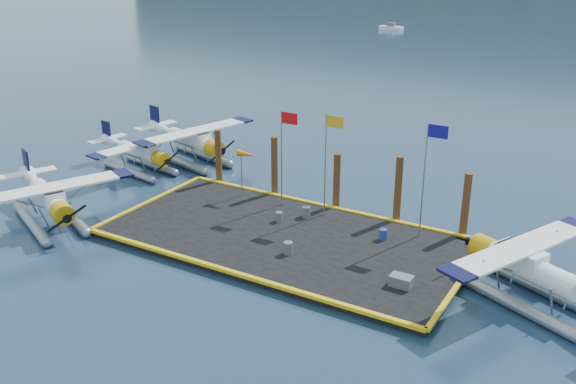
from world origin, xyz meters
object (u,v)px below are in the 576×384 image
(drum_3, at_px, (288,248))
(piling_3, at_px, (398,191))
(drum_0, at_px, (279,217))
(flagpole_red, at_px, (284,144))
(piling_2, at_px, (337,183))
(drum_4, at_px, (383,234))
(seaplane_c, at_px, (194,144))
(flagpole_yellow, at_px, (329,150))
(seaplane_d, at_px, (526,270))
(flagpole_blue, at_px, (429,164))
(seaplane_b, at_px, (142,155))
(windsock, at_px, (247,155))
(piling_0, at_px, (218,158))
(drum_5, at_px, (306,212))
(piling_1, at_px, (275,168))
(piling_4, at_px, (465,207))
(seaplane_a, at_px, (50,202))
(crate, at_px, (401,281))

(drum_3, xyz_separation_m, piling_3, (3.22, 7.22, 1.41))
(drum_0, relative_size, flagpole_red, 0.10)
(piling_2, bearing_deg, flagpole_red, -150.20)
(drum_4, xyz_separation_m, piling_2, (-4.41, 3.03, 1.19))
(seaplane_c, height_order, flagpole_yellow, flagpole_yellow)
(seaplane_d, distance_m, flagpole_blue, 7.69)
(seaplane_c, height_order, drum_4, seaplane_c)
(drum_0, bearing_deg, seaplane_b, 166.61)
(windsock, height_order, piling_3, piling_3)
(drum_0, bearing_deg, drum_3, -52.25)
(seaplane_c, height_order, piling_0, piling_0)
(seaplane_d, distance_m, drum_5, 13.34)
(seaplane_c, xyz_separation_m, piling_0, (4.52, -2.96, 0.44))
(drum_0, relative_size, piling_1, 0.14)
(seaplane_d, bearing_deg, drum_3, 125.59)
(piling_3, bearing_deg, flagpole_red, -166.75)
(flagpole_red, distance_m, piling_4, 11.17)
(seaplane_a, xyz_separation_m, drum_0, (11.71, 6.64, -0.82))
(seaplane_d, height_order, drum_5, seaplane_d)
(seaplane_a, bearing_deg, drum_3, 127.79)
(windsock, xyz_separation_m, piling_2, (5.53, 1.60, -1.33))
(seaplane_b, bearing_deg, seaplane_d, 92.29)
(piling_1, distance_m, piling_3, 8.50)
(flagpole_red, bearing_deg, flagpole_blue, -0.00)
(crate, distance_m, piling_0, 17.83)
(drum_5, relative_size, flagpole_yellow, 0.11)
(piling_0, bearing_deg, drum_3, -36.43)
(drum_3, bearing_deg, flagpole_yellow, 95.88)
(drum_0, relative_size, drum_5, 0.87)
(seaplane_b, relative_size, seaplane_d, 0.91)
(seaplane_c, height_order, seaplane_d, seaplane_c)
(flagpole_yellow, bearing_deg, windsock, 180.00)
(flagpole_yellow, bearing_deg, flagpole_blue, -0.00)
(seaplane_b, height_order, piling_0, piling_0)
(drum_3, distance_m, drum_4, 5.54)
(windsock, bearing_deg, seaplane_a, -131.99)
(drum_4, distance_m, piling_3, 3.38)
(seaplane_b, bearing_deg, drum_0, 87.82)
(seaplane_b, xyz_separation_m, flagpole_red, (12.66, -0.99, 3.05))
(drum_3, bearing_deg, flagpole_red, 122.46)
(flagpole_blue, height_order, piling_3, flagpole_blue)
(windsock, relative_size, piling_4, 0.78)
(seaplane_c, bearing_deg, flagpole_blue, 91.94)
(drum_0, height_order, flagpole_yellow, flagpole_yellow)
(windsock, bearing_deg, piling_0, 155.27)
(flagpole_blue, bearing_deg, piling_3, 143.93)
(seaplane_d, height_order, drum_3, seaplane_d)
(windsock, xyz_separation_m, piling_0, (-3.47, 1.60, -1.23))
(seaplane_c, relative_size, crate, 9.34)
(seaplane_b, xyz_separation_m, flagpole_yellow, (15.66, -0.99, 3.17))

